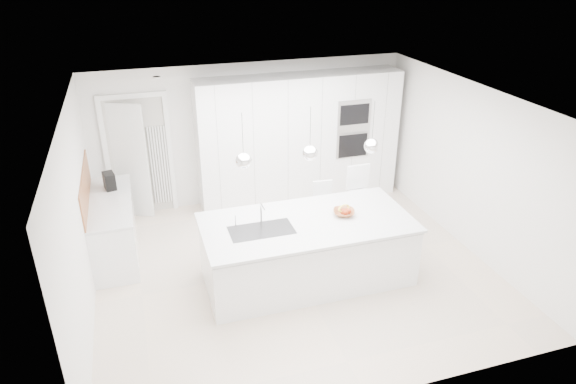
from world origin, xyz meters
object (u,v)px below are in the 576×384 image
object	(u,v)px
fruit_bowl	(344,213)
espresso_machine	(109,181)
bar_stool_right	(361,204)
island_base	(308,253)
bar_stool_left	(325,213)

from	to	relation	value
fruit_bowl	espresso_machine	distance (m)	3.59
espresso_machine	bar_stool_right	bearing A→B (deg)	-27.92
fruit_bowl	bar_stool_right	world-z (taller)	bar_stool_right
island_base	bar_stool_right	xyz separation A→B (m)	(1.17, 0.85, 0.16)
island_base	bar_stool_left	world-z (taller)	bar_stool_left
island_base	espresso_machine	distance (m)	3.23
fruit_bowl	bar_stool_left	distance (m)	0.96
island_base	bar_stool_right	distance (m)	1.46
bar_stool_left	bar_stool_right	xyz separation A→B (m)	(0.57, -0.07, 0.10)
bar_stool_right	fruit_bowl	bearing A→B (deg)	-129.91
fruit_bowl	bar_stool_left	world-z (taller)	bar_stool_left
fruit_bowl	bar_stool_left	xyz separation A→B (m)	(0.06, 0.85, -0.44)
island_base	bar_stool_right	bearing A→B (deg)	35.96
bar_stool_left	bar_stool_right	size ratio (longest dim) A/B	0.83
espresso_machine	bar_stool_right	size ratio (longest dim) A/B	0.22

